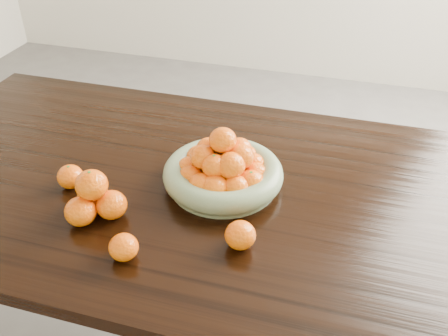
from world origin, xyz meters
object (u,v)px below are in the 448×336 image
(orange_pyramid, at_px, (94,198))
(loose_orange_0, at_px, (70,177))
(dining_table, at_px, (213,210))
(fruit_bowl, at_px, (223,170))

(orange_pyramid, relative_size, loose_orange_0, 2.17)
(orange_pyramid, bearing_deg, dining_table, 39.03)
(dining_table, xyz_separation_m, fruit_bowl, (0.03, 0.01, 0.14))
(fruit_bowl, relative_size, orange_pyramid, 2.13)
(dining_table, distance_m, loose_orange_0, 0.41)
(fruit_bowl, distance_m, orange_pyramid, 0.35)
(fruit_bowl, height_order, orange_pyramid, fruit_bowl)
(dining_table, height_order, orange_pyramid, orange_pyramid)
(fruit_bowl, bearing_deg, loose_orange_0, -162.58)
(dining_table, xyz_separation_m, loose_orange_0, (-0.37, -0.12, 0.12))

